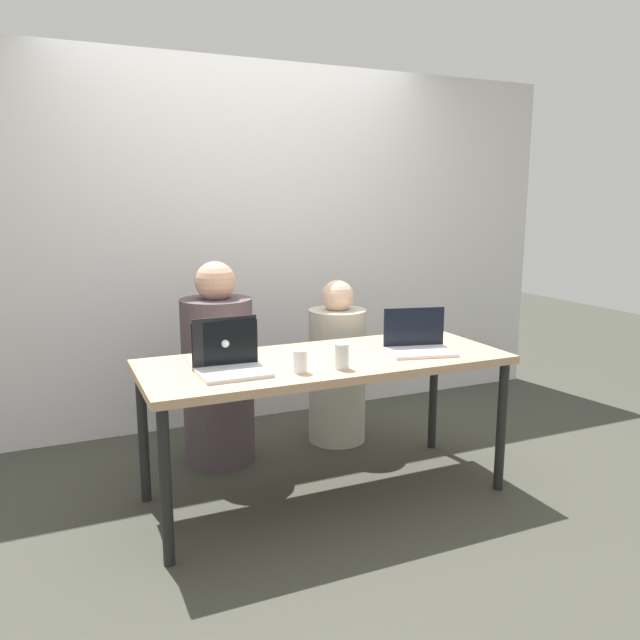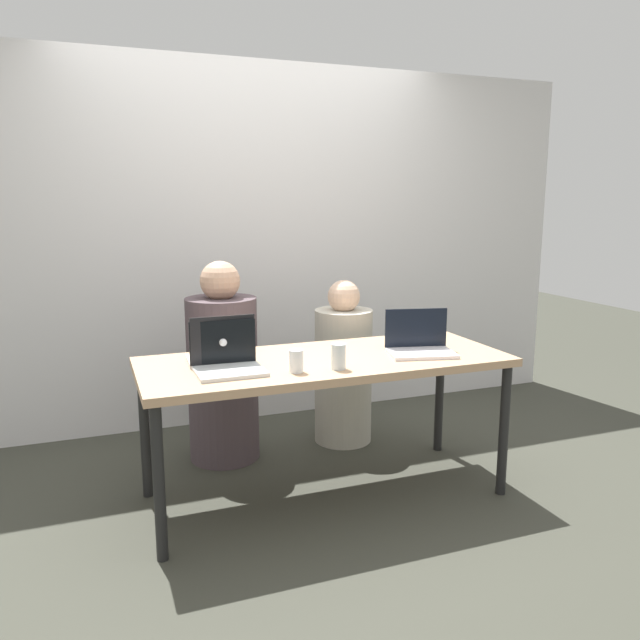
{
  "view_description": "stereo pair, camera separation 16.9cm",
  "coord_description": "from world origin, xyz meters",
  "px_view_note": "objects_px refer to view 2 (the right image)",
  "views": [
    {
      "loc": [
        -1.25,
        -2.75,
        1.51
      ],
      "look_at": [
        0.0,
        0.07,
        0.91
      ],
      "focal_mm": 35.0,
      "sensor_mm": 36.0,
      "label": 1
    },
    {
      "loc": [
        -1.09,
        -2.81,
        1.51
      ],
      "look_at": [
        0.0,
        0.07,
        0.91
      ],
      "focal_mm": 35.0,
      "sensor_mm": 36.0,
      "label": 2
    }
  ],
  "objects_px": {
    "laptop_front_right": "(420,344)",
    "water_glass_left": "(296,363)",
    "laptop_front_left": "(227,360)",
    "person_on_right": "(343,371)",
    "water_glass_center": "(338,358)",
    "person_on_left": "(223,372)",
    "laptop_back_left": "(221,353)"
  },
  "relations": [
    {
      "from": "water_glass_center",
      "to": "water_glass_left",
      "type": "relative_size",
      "value": 1.15
    },
    {
      "from": "person_on_left",
      "to": "water_glass_left",
      "type": "bearing_deg",
      "value": 102.81
    },
    {
      "from": "laptop_front_right",
      "to": "water_glass_center",
      "type": "relative_size",
      "value": 3.11
    },
    {
      "from": "water_glass_center",
      "to": "water_glass_left",
      "type": "xyz_separation_m",
      "value": [
        -0.2,
        0.02,
        -0.01
      ]
    },
    {
      "from": "person_on_right",
      "to": "water_glass_center",
      "type": "relative_size",
      "value": 8.57
    },
    {
      "from": "water_glass_center",
      "to": "person_on_left",
      "type": "bearing_deg",
      "value": 112.45
    },
    {
      "from": "water_glass_left",
      "to": "person_on_right",
      "type": "bearing_deg",
      "value": 55.3
    },
    {
      "from": "laptop_back_left",
      "to": "person_on_right",
      "type": "bearing_deg",
      "value": -143.38
    },
    {
      "from": "laptop_front_right",
      "to": "water_glass_center",
      "type": "xyz_separation_m",
      "value": [
        -0.51,
        -0.13,
        0.0
      ]
    },
    {
      "from": "person_on_right",
      "to": "laptop_front_right",
      "type": "bearing_deg",
      "value": 86.62
    },
    {
      "from": "laptop_back_left",
      "to": "water_glass_left",
      "type": "relative_size",
      "value": 3.09
    },
    {
      "from": "person_on_left",
      "to": "laptop_front_right",
      "type": "bearing_deg",
      "value": 141.47
    },
    {
      "from": "laptop_front_right",
      "to": "laptop_front_left",
      "type": "height_order",
      "value": "laptop_front_left"
    },
    {
      "from": "person_on_right",
      "to": "laptop_front_right",
      "type": "height_order",
      "value": "person_on_right"
    },
    {
      "from": "laptop_front_right",
      "to": "water_glass_left",
      "type": "relative_size",
      "value": 3.56
    },
    {
      "from": "laptop_back_left",
      "to": "laptop_front_left",
      "type": "bearing_deg",
      "value": 92.98
    },
    {
      "from": "laptop_front_left",
      "to": "water_glass_center",
      "type": "relative_size",
      "value": 2.58
    },
    {
      "from": "laptop_front_right",
      "to": "water_glass_left",
      "type": "height_order",
      "value": "laptop_front_right"
    },
    {
      "from": "water_glass_center",
      "to": "laptop_front_left",
      "type": "bearing_deg",
      "value": 162.93
    },
    {
      "from": "water_glass_left",
      "to": "person_on_left",
      "type": "bearing_deg",
      "value": 100.66
    },
    {
      "from": "laptop_back_left",
      "to": "laptop_front_left",
      "type": "height_order",
      "value": "laptop_front_left"
    },
    {
      "from": "water_glass_center",
      "to": "person_on_right",
      "type": "bearing_deg",
      "value": 65.74
    },
    {
      "from": "person_on_left",
      "to": "laptop_back_left",
      "type": "xyz_separation_m",
      "value": [
        -0.13,
        -0.58,
        0.26
      ]
    },
    {
      "from": "laptop_front_right",
      "to": "water_glass_left",
      "type": "distance_m",
      "value": 0.72
    },
    {
      "from": "laptop_front_right",
      "to": "water_glass_center",
      "type": "height_order",
      "value": "laptop_front_right"
    },
    {
      "from": "laptop_front_right",
      "to": "water_glass_left",
      "type": "bearing_deg",
      "value": -157.43
    },
    {
      "from": "laptop_front_left",
      "to": "water_glass_left",
      "type": "xyz_separation_m",
      "value": [
        0.29,
        -0.13,
        -0.01
      ]
    },
    {
      "from": "laptop_back_left",
      "to": "water_glass_center",
      "type": "height_order",
      "value": "laptop_back_left"
    },
    {
      "from": "laptop_front_left",
      "to": "water_glass_center",
      "type": "xyz_separation_m",
      "value": [
        0.49,
        -0.15,
        -0.0
      ]
    },
    {
      "from": "person_on_right",
      "to": "water_glass_center",
      "type": "xyz_separation_m",
      "value": [
        -0.4,
        -0.88,
        0.33
      ]
    },
    {
      "from": "person_on_left",
      "to": "laptop_front_left",
      "type": "xyz_separation_m",
      "value": [
        -0.13,
        -0.73,
        0.27
      ]
    },
    {
      "from": "person_on_left",
      "to": "water_glass_left",
      "type": "distance_m",
      "value": 0.92
    }
  ]
}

